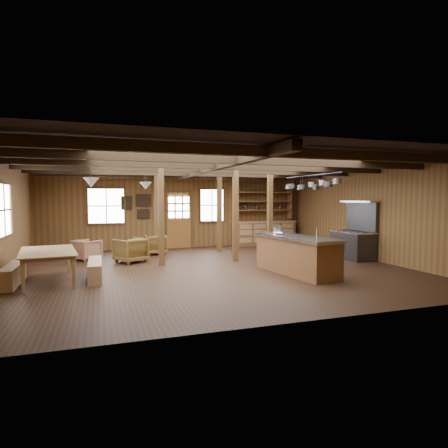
{
  "coord_description": "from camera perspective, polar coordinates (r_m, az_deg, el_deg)",
  "views": [
    {
      "loc": [
        -2.82,
        -9.42,
        1.89
      ],
      "look_at": [
        0.55,
        0.73,
        1.14
      ],
      "focal_mm": 30.0,
      "sensor_mm": 36.0,
      "label": 1
    }
  ],
  "objects": [
    {
      "name": "window_back_right",
      "position": [
        14.48,
        -1.86,
        2.87
      ],
      "size": [
        1.02,
        0.06,
        1.32
      ],
      "color": "white",
      "rests_on": "wall_back"
    },
    {
      "name": "step_stool",
      "position": [
        10.25,
        13.21,
        -5.59
      ],
      "size": [
        0.47,
        0.36,
        0.39
      ],
      "primitive_type": "cube",
      "rotation": [
        0.0,
        0.0,
        0.11
      ],
      "color": "olive",
      "rests_on": "floor"
    },
    {
      "name": "pot_rack",
      "position": [
        11.36,
        13.09,
        5.88
      ],
      "size": [
        0.38,
        3.0,
        0.45
      ],
      "color": "#313134",
      "rests_on": "ceiling"
    },
    {
      "name": "kitchen_island",
      "position": [
        9.5,
        10.98,
        -4.59
      ],
      "size": [
        1.26,
        2.61,
        1.2
      ],
      "rotation": [
        0.0,
        0.0,
        0.16
      ],
      "color": "brown",
      "rests_on": "floor"
    },
    {
      "name": "timber_posts",
      "position": [
        11.98,
        -2.19,
        1.68
      ],
      "size": [
        3.95,
        2.35,
        2.8
      ],
      "color": "#432713",
      "rests_on": "floor"
    },
    {
      "name": "dining_table",
      "position": [
        9.27,
        -24.95,
        -5.87
      ],
      "size": [
        1.38,
        2.15,
        0.71
      ],
      "primitive_type": "imported",
      "rotation": [
        0.0,
        0.0,
        1.7
      ],
      "color": "olive",
      "rests_on": "floor"
    },
    {
      "name": "counter_pot",
      "position": [
        10.08,
        8.28,
        -0.94
      ],
      "size": [
        0.28,
        0.28,
        0.17
      ],
      "primitive_type": "cylinder",
      "color": "#B0B2B7",
      "rests_on": "kitchen_island"
    },
    {
      "name": "bowl",
      "position": [
        9.75,
        8.29,
        -1.43
      ],
      "size": [
        0.3,
        0.3,
        0.06
      ],
      "primitive_type": "imported",
      "rotation": [
        0.0,
        0.0,
        -0.3
      ],
      "color": "silver",
      "rests_on": "kitchen_island"
    },
    {
      "name": "bench_wall",
      "position": [
        9.41,
        -29.5,
        -6.75
      ],
      "size": [
        0.29,
        1.55,
        0.43
      ],
      "primitive_type": "cube",
      "color": "olive",
      "rests_on": "floor"
    },
    {
      "name": "window_back_left",
      "position": [
        13.88,
        -17.5,
        2.64
      ],
      "size": [
        1.32,
        0.06,
        1.32
      ],
      "color": "white",
      "rests_on": "wall_back"
    },
    {
      "name": "pendant_lamps",
      "position": [
        10.44,
        -15.33,
        5.87
      ],
      "size": [
        1.86,
        2.36,
        0.66
      ],
      "color": "#313134",
      "rests_on": "ceiling"
    },
    {
      "name": "back_counter",
      "position": [
        15.03,
        6.13,
        -0.93
      ],
      "size": [
        2.55,
        0.6,
        2.45
      ],
      "color": "brown",
      "rests_on": "floor"
    },
    {
      "name": "armchair_c",
      "position": [
        12.11,
        -20.16,
        -3.7
      ],
      "size": [
        0.96,
        0.95,
        0.63
      ],
      "primitive_type": "imported",
      "rotation": [
        0.0,
        0.0,
        2.27
      ],
      "color": "#8D5A40",
      "rests_on": "floor"
    },
    {
      "name": "notice_boards",
      "position": [
        13.94,
        -12.96,
        2.89
      ],
      "size": [
        1.08,
        0.03,
        0.9
      ],
      "color": "beige",
      "rests_on": "wall_back"
    },
    {
      "name": "armchair_a",
      "position": [
        11.3,
        -14.05,
        -3.89
      ],
      "size": [
        1.06,
        1.06,
        0.72
      ],
      "primitive_type": "imported",
      "rotation": [
        0.0,
        0.0,
        3.66
      ],
      "color": "brown",
      "rests_on": "floor"
    },
    {
      "name": "bench_aisle",
      "position": [
        9.23,
        -19.05,
        -6.63
      ],
      "size": [
        0.3,
        1.58,
        0.43
      ],
      "primitive_type": "cube",
      "color": "olive",
      "rests_on": "floor"
    },
    {
      "name": "armchair_b",
      "position": [
        12.73,
        -10.33,
        -3.11
      ],
      "size": [
        0.7,
        0.72,
        0.65
      ],
      "primitive_type": "imported",
      "rotation": [
        0.0,
        0.0,
        3.13
      ],
      "color": "brown",
      "rests_on": "floor"
    },
    {
      "name": "back_door",
      "position": [
        14.18,
        -6.88,
        -0.09
      ],
      "size": [
        1.02,
        0.08,
        2.15
      ],
      "color": "brown",
      "rests_on": "floor"
    },
    {
      "name": "ceiling_joists",
      "position": [
        10.03,
        -2.03,
        8.54
      ],
      "size": [
        9.8,
        8.82,
        0.18
      ],
      "color": "black",
      "rests_on": "ceiling"
    },
    {
      "name": "window_left",
      "position": [
        10.15,
        -30.58,
        1.83
      ],
      "size": [
        0.14,
        1.24,
        1.32
      ],
      "color": "white",
      "rests_on": "wall_back"
    },
    {
      "name": "room",
      "position": [
        9.84,
        -1.72,
        1.17
      ],
      "size": [
        10.04,
        9.04,
        2.84
      ],
      "color": "black",
      "rests_on": "ground"
    },
    {
      "name": "commercial_range",
      "position": [
        12.28,
        19.23,
        -2.26
      ],
      "size": [
        0.77,
        1.45,
        1.8
      ],
      "color": "#313134",
      "rests_on": "floor"
    }
  ]
}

